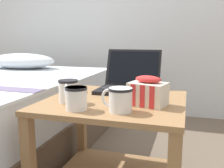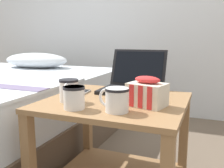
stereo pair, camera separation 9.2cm
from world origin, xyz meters
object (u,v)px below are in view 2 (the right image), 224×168
at_px(mug_front_left, 69,90).
at_px(mug_mid_center, 74,96).
at_px(snack_bag, 147,93).
at_px(mug_front_right, 116,98).
at_px(cell_phone, 80,93).
at_px(laptop, 133,83).

height_order(mug_front_left, mug_mid_center, mug_front_left).
bearing_deg(mug_mid_center, snack_bag, 30.11).
height_order(mug_front_right, mug_mid_center, mug_front_right).
distance_m(mug_front_right, cell_phone, 0.37).
bearing_deg(snack_bag, cell_phone, 164.46).
height_order(mug_mid_center, cell_phone, mug_mid_center).
xyz_separation_m(mug_front_left, cell_phone, (-0.04, 0.17, -0.05)).
height_order(laptop, mug_front_left, laptop).
bearing_deg(laptop, mug_front_left, -120.80).
distance_m(laptop, cell_phone, 0.29).
distance_m(laptop, mug_mid_center, 0.43).
xyz_separation_m(mug_mid_center, cell_phone, (-0.12, 0.25, -0.05)).
xyz_separation_m(laptop, mug_mid_center, (-0.12, -0.41, 0.01)).
relative_size(mug_front_left, mug_front_right, 0.95).
height_order(laptop, mug_mid_center, laptop).
distance_m(mug_front_right, snack_bag, 0.15).
height_order(laptop, mug_front_right, laptop).
bearing_deg(mug_front_right, cell_phone, 141.31).
bearing_deg(mug_front_left, mug_mid_center, -48.34).
distance_m(mug_front_left, mug_front_right, 0.26).
bearing_deg(snack_bag, laptop, 118.17).
xyz_separation_m(mug_front_right, snack_bag, (0.09, 0.13, 0.00)).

